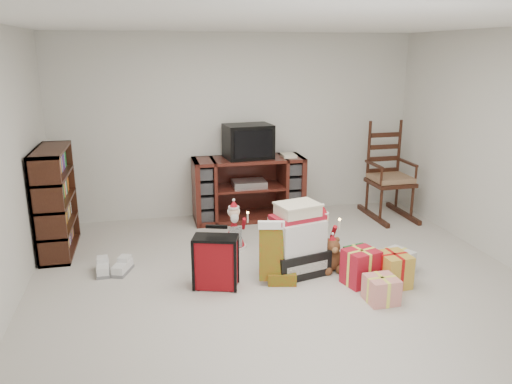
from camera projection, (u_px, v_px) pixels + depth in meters
room at (288, 166)px, 4.55m from camera, size 5.01×5.01×2.51m
tv_stand at (248, 188)px, 6.86m from camera, size 1.51×0.54×0.86m
bookshelf at (56, 203)px, 5.69m from camera, size 0.33×1.00×1.22m
rocking_chair at (388, 183)px, 6.98m from camera, size 0.57×0.92×1.38m
gift_pile at (297, 243)px, 5.19m from camera, size 0.68×0.56×0.75m
red_suitcase at (216, 262)px, 4.87m from camera, size 0.45×0.33×0.62m
stocking at (271, 253)px, 4.94m from camera, size 0.33×0.19×0.66m
teddy_bear at (331, 256)px, 5.29m from camera, size 0.25×0.22×0.37m
santa_figurine at (322, 239)px, 5.53m from camera, size 0.31×0.30×0.64m
mrs_claus_figurine at (234, 230)px, 5.87m from camera, size 0.29×0.28×0.60m
sneaker_pair at (113, 268)px, 5.25m from camera, size 0.40×0.34×0.11m
gift_cluster at (376, 269)px, 5.02m from camera, size 0.84×0.95×0.29m
crt_television at (248, 141)px, 6.68m from camera, size 0.66×0.51×0.45m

